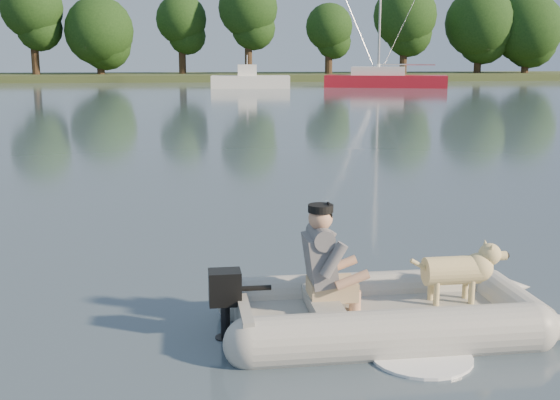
{
  "coord_description": "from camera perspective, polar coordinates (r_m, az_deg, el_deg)",
  "views": [
    {
      "loc": [
        -0.89,
        -5.99,
        2.4
      ],
      "look_at": [
        0.01,
        1.86,
        0.75
      ],
      "focal_mm": 45.0,
      "sensor_mm": 36.0,
      "label": 1
    }
  ],
  "objects": [
    {
      "name": "water",
      "position": [
        6.51,
        1.82,
        -9.83
      ],
      "size": [
        160.0,
        160.0,
        0.0
      ],
      "primitive_type": "plane",
      "color": "#4F5F6C",
      "rests_on": "ground"
    },
    {
      "name": "shore_bank",
      "position": [
        68.03,
        -5.83,
        9.89
      ],
      "size": [
        160.0,
        12.0,
        0.7
      ],
      "primitive_type": "cube",
      "color": "#47512D",
      "rests_on": "water"
    },
    {
      "name": "treeline",
      "position": [
        67.2,
        -4.63,
        14.28
      ],
      "size": [
        75.85,
        7.35,
        9.27
      ],
      "color": "#332316",
      "rests_on": "shore_bank"
    },
    {
      "name": "dinghy",
      "position": [
        6.25,
        9.08,
        -5.9
      ],
      "size": [
        4.04,
        2.59,
        1.23
      ],
      "primitive_type": null,
      "rotation": [
        0.0,
        0.0,
        0.03
      ],
      "color": "#A2A29D",
      "rests_on": "water"
    },
    {
      "name": "man",
      "position": [
        6.1,
        3.44,
        -4.57
      ],
      "size": [
        0.65,
        0.56,
        0.95
      ],
      "primitive_type": null,
      "rotation": [
        0.0,
        0.0,
        0.03
      ],
      "color": "slate",
      "rests_on": "dinghy"
    },
    {
      "name": "dog",
      "position": [
        6.49,
        13.79,
        -5.97
      ],
      "size": [
        0.83,
        0.31,
        0.55
      ],
      "primitive_type": null,
      "rotation": [
        0.0,
        0.0,
        0.03
      ],
      "color": "tan",
      "rests_on": "dinghy"
    },
    {
      "name": "outboard_motor",
      "position": [
        6.08,
        -4.47,
        -8.71
      ],
      "size": [
        0.37,
        0.26,
        0.69
      ],
      "primitive_type": null,
      "rotation": [
        0.0,
        0.0,
        0.03
      ],
      "color": "black",
      "rests_on": "dinghy"
    },
    {
      "name": "motorboat",
      "position": [
        51.18,
        -2.42,
        10.32
      ],
      "size": [
        5.96,
        2.64,
        2.46
      ],
      "primitive_type": null,
      "rotation": [
        0.0,
        0.0,
        -0.07
      ],
      "color": "white",
      "rests_on": "water"
    },
    {
      "name": "sailboat",
      "position": [
        53.25,
        8.47,
        9.63
      ],
      "size": [
        9.26,
        5.1,
        12.2
      ],
      "rotation": [
        0.0,
        0.0,
        -0.29
      ],
      "color": "#A91320",
      "rests_on": "water"
    }
  ]
}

